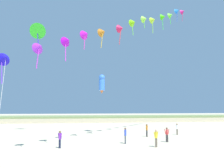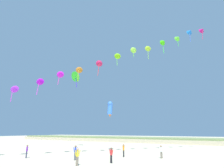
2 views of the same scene
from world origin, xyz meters
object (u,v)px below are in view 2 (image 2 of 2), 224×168
at_px(person_near_right, 77,155).
at_px(large_kite_low_lead, 110,108).
at_px(person_near_left, 124,149).
at_px(person_far_right, 161,151).
at_px(large_kite_mid_trail, 77,76).
at_px(person_mid_center, 75,152).
at_px(person_far_left, 111,154).
at_px(person_far_center, 27,150).

xyz_separation_m(person_near_right, large_kite_low_lead, (-4.14, 13.71, 6.70)).
bearing_deg(person_near_left, person_far_right, 16.29).
xyz_separation_m(person_near_left, person_far_right, (4.88, 1.43, -0.05)).
bearing_deg(person_near_left, large_kite_mid_trail, 156.12).
xyz_separation_m(person_near_right, person_mid_center, (-2.60, 2.64, -0.01)).
relative_size(person_near_right, person_mid_center, 1.01).
distance_m(person_far_left, large_kite_low_lead, 14.13).
bearing_deg(person_far_right, large_kite_mid_trail, 164.99).
distance_m(person_far_center, large_kite_low_lead, 15.58).
relative_size(person_near_right, person_far_center, 1.04).
bearing_deg(person_near_right, person_mid_center, 134.56).
bearing_deg(person_far_left, person_near_left, 100.23).
height_order(person_near_right, person_far_right, person_near_right).
bearing_deg(person_near_left, person_mid_center, -126.39).
xyz_separation_m(person_mid_center, person_far_left, (4.92, 0.46, -0.04)).
distance_m(person_far_right, person_far_center, 18.06).
bearing_deg(large_kite_mid_trail, large_kite_low_lead, -7.46).
height_order(person_mid_center, person_far_center, person_mid_center).
bearing_deg(person_near_right, person_far_left, 53.20).
distance_m(person_far_left, person_far_right, 7.56).
relative_size(person_near_left, large_kite_low_lead, 0.57).
bearing_deg(person_far_center, large_kite_mid_trail, 108.54).
height_order(person_far_left, large_kite_low_lead, large_kite_low_lead).
bearing_deg(person_far_right, person_far_center, -150.80).
relative_size(person_near_left, person_far_center, 1.02).
distance_m(person_far_left, large_kite_mid_trail, 25.46).
distance_m(person_near_left, person_near_right, 8.22).
xyz_separation_m(person_far_center, large_kite_mid_trail, (-4.80, 14.32, 15.19)).
relative_size(person_mid_center, large_kite_mid_trail, 0.43).
xyz_separation_m(person_near_left, person_far_left, (0.90, -4.99, -0.03)).
xyz_separation_m(person_near_right, person_far_right, (6.30, 9.53, -0.07)).
distance_m(person_far_center, large_kite_mid_trail, 21.42).
distance_m(person_near_right, large_kite_mid_trail, 25.67).
bearing_deg(person_far_right, person_near_left, -163.71).
relative_size(person_near_right, person_far_left, 1.05).
relative_size(person_far_left, large_kite_low_lead, 0.55).
distance_m(person_mid_center, person_far_center, 7.12).
bearing_deg(person_near_right, person_near_left, 80.06).
bearing_deg(person_near_right, person_far_center, 175.68).
height_order(person_far_center, large_kite_mid_trail, large_kite_mid_trail).
relative_size(person_far_left, person_far_right, 1.02).
height_order(person_mid_center, large_kite_low_lead, large_kite_low_lead).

